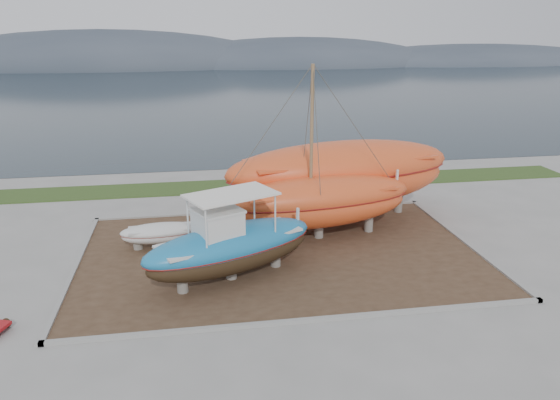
{
  "coord_description": "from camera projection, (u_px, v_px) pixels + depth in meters",
  "views": [
    {
      "loc": [
        -3.84,
        -19.0,
        10.23
      ],
      "look_at": [
        -0.02,
        4.0,
        2.68
      ],
      "focal_mm": 35.0,
      "sensor_mm": 36.0,
      "label": 1
    }
  ],
  "objects": [
    {
      "name": "curb_frame",
      "position": [
        280.0,
        253.0,
        25.31
      ],
      "size": [
        18.6,
        12.6,
        0.15
      ],
      "primitive_type": null,
      "color": "gray",
      "rests_on": "ground"
    },
    {
      "name": "orange_sailboat",
      "position": [
        321.0,
        155.0,
        25.94
      ],
      "size": [
        9.86,
        4.25,
        8.45
      ],
      "primitive_type": null,
      "rotation": [
        0.0,
        0.0,
        0.15
      ],
      "color": "#D84D21",
      "rests_on": "dirt_patch"
    },
    {
      "name": "blue_caique",
      "position": [
        230.0,
        237.0,
        22.3
      ],
      "size": [
        7.96,
        5.33,
        3.69
      ],
      "primitive_type": null,
      "rotation": [
        0.0,
        0.0,
        0.42
      ],
      "color": "#1C77AF",
      "rests_on": "dirt_patch"
    },
    {
      "name": "ground",
      "position": [
        297.0,
        295.0,
        21.58
      ],
      "size": [
        140.0,
        140.0,
        0.0
      ],
      "primitive_type": "plane",
      "color": "gray",
      "rests_on": "ground"
    },
    {
      "name": "grass_strip",
      "position": [
        252.0,
        185.0,
        36.11
      ],
      "size": [
        44.0,
        3.0,
        0.08
      ],
      "primitive_type": "cube",
      "color": "#284219",
      "rests_on": "ground"
    },
    {
      "name": "mountain_ridge",
      "position": [
        202.0,
        66.0,
        138.88
      ],
      "size": [
        200.0,
        36.0,
        20.0
      ],
      "primitive_type": null,
      "color": "#333D49",
      "rests_on": "ground"
    },
    {
      "name": "sea",
      "position": [
        212.0,
        91.0,
        87.27
      ],
      "size": [
        260.0,
        100.0,
        0.04
      ],
      "primitive_type": null,
      "color": "black",
      "rests_on": "ground"
    },
    {
      "name": "orange_bare_hull",
      "position": [
        341.0,
        182.0,
        29.11
      ],
      "size": [
        13.24,
        6.1,
        4.18
      ],
      "primitive_type": null,
      "rotation": [
        0.0,
        0.0,
        0.18
      ],
      "color": "#D84D21",
      "rests_on": "dirt_patch"
    },
    {
      "name": "dirt_patch",
      "position": [
        280.0,
        254.0,
        25.32
      ],
      "size": [
        18.0,
        12.0,
        0.06
      ],
      "primitive_type": "cube",
      "color": "#422D1E",
      "rests_on": "ground"
    },
    {
      "name": "white_dinghy",
      "position": [
        161.0,
        236.0,
        25.93
      ],
      "size": [
        3.84,
        1.69,
        1.13
      ],
      "primitive_type": null,
      "rotation": [
        0.0,
        0.0,
        0.08
      ],
      "color": "silver",
      "rests_on": "dirt_patch"
    }
  ]
}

